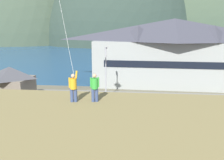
{
  "coord_description": "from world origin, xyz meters",
  "views": [
    {
      "loc": [
        4.66,
        -22.29,
        10.84
      ],
      "look_at": [
        1.62,
        9.0,
        3.37
      ],
      "focal_mm": 39.06,
      "sensor_mm": 36.0,
      "label": 1
    }
  ],
  "objects_px": {
    "parked_car_corner_spot": "(71,101)",
    "parked_car_front_row_end": "(172,106)",
    "parked_car_back_row_right": "(218,106)",
    "person_kite_flyer": "(73,87)",
    "parked_car_front_row_red": "(210,121)",
    "parked_car_mid_row_far": "(155,125)",
    "parked_car_lone_by_shed": "(95,118)",
    "wharf_dock": "(119,71)",
    "harbor_lodge": "(173,51)",
    "moored_boat_wharfside": "(103,68)",
    "parking_light_pole": "(106,70)",
    "parked_car_front_row_silver": "(41,119)",
    "storage_shed_near_lot": "(11,85)",
    "parked_car_mid_row_center": "(132,106)",
    "person_companion": "(95,87)"
  },
  "relations": [
    {
      "from": "parked_car_front_row_silver",
      "to": "parked_car_lone_by_shed",
      "type": "xyz_separation_m",
      "value": [
        5.6,
        0.66,
        0.0
      ]
    },
    {
      "from": "parked_car_front_row_red",
      "to": "parked_car_mid_row_center",
      "type": "bearing_deg",
      "value": 154.35
    },
    {
      "from": "parked_car_front_row_end",
      "to": "parking_light_pole",
      "type": "height_order",
      "value": "parking_light_pole"
    },
    {
      "from": "parked_car_mid_row_center",
      "to": "parked_car_corner_spot",
      "type": "bearing_deg",
      "value": 170.89
    },
    {
      "from": "harbor_lodge",
      "to": "parked_car_front_row_end",
      "type": "bearing_deg",
      "value": -97.66
    },
    {
      "from": "parked_car_mid_row_center",
      "to": "parked_car_mid_row_far",
      "type": "bearing_deg",
      "value": -65.84
    },
    {
      "from": "parked_car_mid_row_far",
      "to": "parking_light_pole",
      "type": "relative_size",
      "value": 0.59
    },
    {
      "from": "parked_car_mid_row_far",
      "to": "person_companion",
      "type": "relative_size",
      "value": 2.5
    },
    {
      "from": "harbor_lodge",
      "to": "moored_boat_wharfside",
      "type": "xyz_separation_m",
      "value": [
        -13.65,
        10.81,
        -5.33
      ]
    },
    {
      "from": "parked_car_lone_by_shed",
      "to": "parked_car_corner_spot",
      "type": "bearing_deg",
      "value": 126.45
    },
    {
      "from": "wharf_dock",
      "to": "parked_car_front_row_silver",
      "type": "height_order",
      "value": "parked_car_front_row_silver"
    },
    {
      "from": "parked_car_corner_spot",
      "to": "parked_car_front_row_end",
      "type": "height_order",
      "value": "same"
    },
    {
      "from": "wharf_dock",
      "to": "parked_car_back_row_right",
      "type": "bearing_deg",
      "value": -60.58
    },
    {
      "from": "wharf_dock",
      "to": "parked_car_back_row_right",
      "type": "relative_size",
      "value": 2.35
    },
    {
      "from": "parked_car_front_row_silver",
      "to": "parking_light_pole",
      "type": "bearing_deg",
      "value": 60.58
    },
    {
      "from": "harbor_lodge",
      "to": "wharf_dock",
      "type": "distance_m",
      "value": 15.31
    },
    {
      "from": "harbor_lodge",
      "to": "parked_car_mid_row_far",
      "type": "distance_m",
      "value": 21.19
    },
    {
      "from": "parked_car_lone_by_shed",
      "to": "parked_car_corner_spot",
      "type": "height_order",
      "value": "same"
    },
    {
      "from": "parked_car_front_row_silver",
      "to": "parked_car_front_row_end",
      "type": "height_order",
      "value": "same"
    },
    {
      "from": "storage_shed_near_lot",
      "to": "moored_boat_wharfside",
      "type": "bearing_deg",
      "value": 68.79
    },
    {
      "from": "wharf_dock",
      "to": "parked_car_back_row_right",
      "type": "xyz_separation_m",
      "value": [
        13.49,
        -23.92,
        0.71
      ]
    },
    {
      "from": "parked_car_mid_row_far",
      "to": "person_kite_flyer",
      "type": "distance_m",
      "value": 12.01
    },
    {
      "from": "parked_car_back_row_right",
      "to": "person_kite_flyer",
      "type": "distance_m",
      "value": 21.2
    },
    {
      "from": "harbor_lodge",
      "to": "person_companion",
      "type": "distance_m",
      "value": 29.99
    },
    {
      "from": "moored_boat_wharfside",
      "to": "person_companion",
      "type": "distance_m",
      "value": 40.24
    },
    {
      "from": "person_kite_flyer",
      "to": "wharf_dock",
      "type": "bearing_deg",
      "value": 89.72
    },
    {
      "from": "storage_shed_near_lot",
      "to": "parked_car_front_row_red",
      "type": "bearing_deg",
      "value": -14.05
    },
    {
      "from": "parked_car_front_row_end",
      "to": "parking_light_pole",
      "type": "bearing_deg",
      "value": 151.37
    },
    {
      "from": "parked_car_mid_row_center",
      "to": "person_companion",
      "type": "height_order",
      "value": "person_companion"
    },
    {
      "from": "harbor_lodge",
      "to": "storage_shed_near_lot",
      "type": "xyz_separation_m",
      "value": [
        -22.81,
        -12.79,
        -3.36
      ]
    },
    {
      "from": "storage_shed_near_lot",
      "to": "wharf_dock",
      "type": "xyz_separation_m",
      "value": [
        12.89,
        22.95,
        -2.34
      ]
    },
    {
      "from": "parked_car_lone_by_shed",
      "to": "wharf_dock",
      "type": "bearing_deg",
      "value": 88.85
    },
    {
      "from": "parked_car_lone_by_shed",
      "to": "parked_car_front_row_red",
      "type": "height_order",
      "value": "same"
    },
    {
      "from": "parked_car_lone_by_shed",
      "to": "person_kite_flyer",
      "type": "relative_size",
      "value": 2.32
    },
    {
      "from": "parked_car_front_row_end",
      "to": "parked_car_front_row_red",
      "type": "bearing_deg",
      "value": -53.83
    },
    {
      "from": "parked_car_front_row_red",
      "to": "parked_car_mid_row_far",
      "type": "height_order",
      "value": "same"
    },
    {
      "from": "moored_boat_wharfside",
      "to": "parked_car_front_row_silver",
      "type": "distance_m",
      "value": 30.67
    },
    {
      "from": "parked_car_front_row_end",
      "to": "person_kite_flyer",
      "type": "relative_size",
      "value": 2.33
    },
    {
      "from": "parked_car_mid_row_far",
      "to": "person_companion",
      "type": "height_order",
      "value": "person_companion"
    },
    {
      "from": "harbor_lodge",
      "to": "parked_car_front_row_red",
      "type": "bearing_deg",
      "value": -86.22
    },
    {
      "from": "parked_car_mid_row_far",
      "to": "person_kite_flyer",
      "type": "relative_size",
      "value": 2.35
    },
    {
      "from": "harbor_lodge",
      "to": "person_companion",
      "type": "height_order",
      "value": "harbor_lodge"
    },
    {
      "from": "parked_car_lone_by_shed",
      "to": "person_companion",
      "type": "relative_size",
      "value": 2.48
    },
    {
      "from": "parked_car_corner_spot",
      "to": "parked_car_front_row_end",
      "type": "xyz_separation_m",
      "value": [
        12.52,
        -0.7,
        0.0
      ]
    },
    {
      "from": "moored_boat_wharfside",
      "to": "parked_car_corner_spot",
      "type": "relative_size",
      "value": 1.99
    },
    {
      "from": "harbor_lodge",
      "to": "parked_car_mid_row_far",
      "type": "height_order",
      "value": "harbor_lodge"
    },
    {
      "from": "storage_shed_near_lot",
      "to": "parked_car_front_row_red",
      "type": "distance_m",
      "value": 24.85
    },
    {
      "from": "moored_boat_wharfside",
      "to": "person_companion",
      "type": "relative_size",
      "value": 4.96
    },
    {
      "from": "parked_car_corner_spot",
      "to": "parked_car_mid_row_far",
      "type": "distance_m",
      "value": 11.92
    },
    {
      "from": "storage_shed_near_lot",
      "to": "parked_car_mid_row_center",
      "type": "distance_m",
      "value": 16.36
    }
  ]
}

